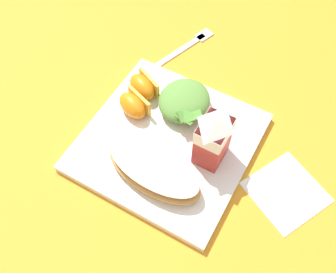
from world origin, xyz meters
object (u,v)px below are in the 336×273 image
object	(u,v)px
white_plate	(168,142)
orange_wedge_front	(143,86)
cheesy_pizza_bread	(154,170)
metal_fork	(183,48)
orange_wedge_middle	(133,105)
paper_napkin	(286,192)
green_salad_pile	(184,101)
milk_carton	(213,136)

from	to	relation	value
white_plate	orange_wedge_front	size ratio (longest dim) A/B	4.03
cheesy_pizza_bread	metal_fork	bearing A→B (deg)	-160.76
cheesy_pizza_bread	metal_fork	xyz separation A→B (m)	(-0.29, -0.10, -0.03)
metal_fork	orange_wedge_middle	bearing A→B (deg)	1.04
white_plate	paper_napkin	distance (m)	0.21
green_salad_pile	metal_fork	bearing A→B (deg)	-151.52
white_plate	metal_fork	size ratio (longest dim) A/B	1.53
green_salad_pile	metal_fork	size ratio (longest dim) A/B	0.58
orange_wedge_middle	metal_fork	xyz separation A→B (m)	(-0.20, -0.00, -0.03)
paper_napkin	cheesy_pizza_bread	bearing A→B (deg)	-66.50
orange_wedge_front	white_plate	bearing A→B (deg)	53.74
white_plate	green_salad_pile	distance (m)	0.08
white_plate	orange_wedge_front	bearing A→B (deg)	-126.26
cheesy_pizza_bread	orange_wedge_middle	size ratio (longest dim) A/B	2.56
white_plate	milk_carton	world-z (taller)	milk_carton
milk_carton	metal_fork	xyz separation A→B (m)	(-0.21, -0.16, -0.07)
orange_wedge_middle	metal_fork	size ratio (longest dim) A/B	0.37
green_salad_pile	metal_fork	distance (m)	0.17
green_salad_pile	metal_fork	xyz separation A→B (m)	(-0.14, -0.08, -0.03)
orange_wedge_front	green_salad_pile	bearing A→B (deg)	95.61
green_salad_pile	paper_napkin	xyz separation A→B (m)	(0.06, 0.22, -0.03)
metal_fork	green_salad_pile	bearing A→B (deg)	28.48
cheesy_pizza_bread	green_salad_pile	bearing A→B (deg)	-171.08
cheesy_pizza_bread	paper_napkin	world-z (taller)	cheesy_pizza_bread
green_salad_pile	milk_carton	size ratio (longest dim) A/B	0.96
metal_fork	white_plate	bearing A→B (deg)	21.65
green_salad_pile	orange_wedge_front	bearing A→B (deg)	-84.39
cheesy_pizza_bread	paper_napkin	xyz separation A→B (m)	(-0.09, 0.20, -0.03)
metal_fork	milk_carton	bearing A→B (deg)	37.90
milk_carton	orange_wedge_middle	distance (m)	0.17
white_plate	orange_wedge_front	world-z (taller)	orange_wedge_front
paper_napkin	metal_fork	size ratio (longest dim) A/B	0.60
orange_wedge_front	paper_napkin	xyz separation A→B (m)	(0.05, 0.30, -0.03)
white_plate	orange_wedge_middle	world-z (taller)	orange_wedge_middle
white_plate	green_salad_pile	bearing A→B (deg)	-173.45
white_plate	cheesy_pizza_bread	world-z (taller)	cheesy_pizza_bread
white_plate	milk_carton	distance (m)	0.10
green_salad_pile	orange_wedge_middle	world-z (taller)	green_salad_pile
orange_wedge_front	metal_fork	distance (m)	0.16
orange_wedge_front	metal_fork	xyz separation A→B (m)	(-0.15, 0.00, -0.03)
white_plate	green_salad_pile	world-z (taller)	green_salad_pile
cheesy_pizza_bread	orange_wedge_middle	bearing A→B (deg)	-133.53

